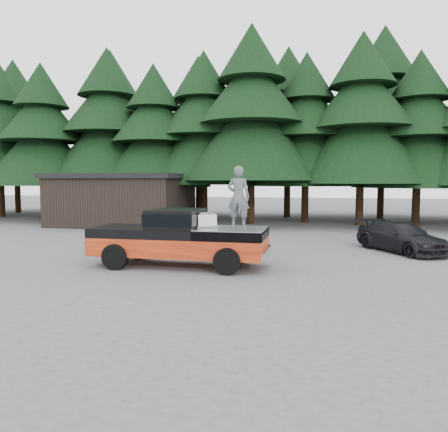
% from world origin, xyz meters
% --- Properties ---
extents(ground, '(120.00, 120.00, 0.00)m').
position_xyz_m(ground, '(0.00, 0.00, 0.00)').
color(ground, '#4A4A4C').
rests_on(ground, ground).
extents(pickup_truck, '(6.00, 2.04, 1.33)m').
position_xyz_m(pickup_truck, '(-1.12, -0.46, 0.67)').
color(pickup_truck, '#DF4517').
rests_on(pickup_truck, ground).
extents(truck_cab, '(1.66, 1.90, 0.59)m').
position_xyz_m(truck_cab, '(-1.22, -0.46, 1.62)').
color(truck_cab, black).
rests_on(truck_cab, pickup_truck).
extents(air_compressor, '(0.77, 0.71, 0.42)m').
position_xyz_m(air_compressor, '(-0.19, -0.43, 1.54)').
color(air_compressor, silver).
rests_on(air_compressor, pickup_truck).
extents(man_on_bed, '(0.77, 0.53, 2.03)m').
position_xyz_m(man_on_bed, '(0.86, -0.27, 2.34)').
color(man_on_bed, '#515558').
rests_on(man_on_bed, pickup_truck).
extents(parked_car, '(3.68, 4.45, 1.21)m').
position_xyz_m(parked_car, '(6.69, 4.29, 0.61)').
color(parked_car, black).
rests_on(parked_car, ground).
extents(utility_building, '(8.40, 6.40, 3.30)m').
position_xyz_m(utility_building, '(-9.00, 12.00, 1.67)').
color(utility_building, black).
rests_on(utility_building, ground).
extents(treeline, '(60.15, 16.05, 17.50)m').
position_xyz_m(treeline, '(0.42, 17.20, 7.72)').
color(treeline, black).
rests_on(treeline, ground).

